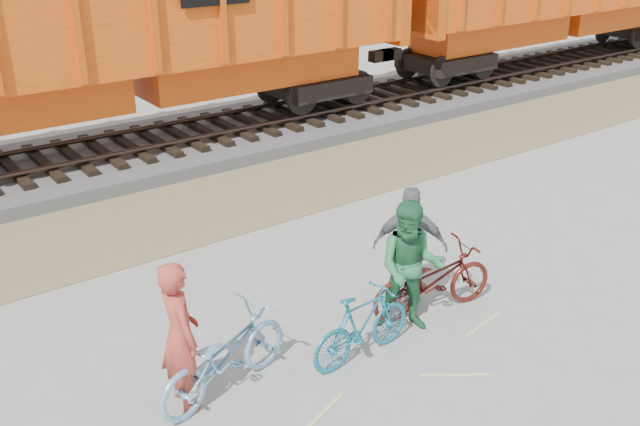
{
  "coord_description": "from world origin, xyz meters",
  "views": [
    {
      "loc": [
        -5.0,
        -6.24,
        5.58
      ],
      "look_at": [
        0.64,
        1.5,
        1.35
      ],
      "focal_mm": 40.0,
      "sensor_mm": 36.0,
      "label": 1
    }
  ],
  "objects_px": {
    "bicycle_maroon": "(433,280)",
    "person_solo": "(180,336)",
    "bicycle_teal": "(362,326)",
    "hopper_car_center": "(126,28)",
    "person_man": "(410,267)",
    "bicycle_blue": "(224,355)",
    "person_woman": "(410,247)"
  },
  "relations": [
    {
      "from": "bicycle_blue",
      "to": "person_woman",
      "type": "xyz_separation_m",
      "value": [
        3.26,
        0.27,
        0.4
      ]
    },
    {
      "from": "person_solo",
      "to": "person_man",
      "type": "height_order",
      "value": "person_man"
    },
    {
      "from": "person_solo",
      "to": "person_woman",
      "type": "height_order",
      "value": "person_solo"
    },
    {
      "from": "person_solo",
      "to": "person_woman",
      "type": "relative_size",
      "value": 1.03
    },
    {
      "from": "hopper_car_center",
      "to": "bicycle_maroon",
      "type": "height_order",
      "value": "hopper_car_center"
    },
    {
      "from": "bicycle_blue",
      "to": "person_solo",
      "type": "bearing_deg",
      "value": 64.27
    },
    {
      "from": "person_solo",
      "to": "bicycle_teal",
      "type": "bearing_deg",
      "value": -97.99
    },
    {
      "from": "bicycle_maroon",
      "to": "person_man",
      "type": "xyz_separation_m",
      "value": [
        -0.56,
        -0.1,
        0.44
      ]
    },
    {
      "from": "hopper_car_center",
      "to": "bicycle_blue",
      "type": "distance_m",
      "value": 9.46
    },
    {
      "from": "bicycle_maroon",
      "to": "person_solo",
      "type": "relative_size",
      "value": 1.04
    },
    {
      "from": "bicycle_blue",
      "to": "bicycle_teal",
      "type": "distance_m",
      "value": 1.85
    },
    {
      "from": "hopper_car_center",
      "to": "bicycle_blue",
      "type": "bearing_deg",
      "value": -106.44
    },
    {
      "from": "person_solo",
      "to": "person_man",
      "type": "distance_m",
      "value": 3.32
    },
    {
      "from": "bicycle_teal",
      "to": "bicycle_maroon",
      "type": "height_order",
      "value": "bicycle_maroon"
    },
    {
      "from": "bicycle_blue",
      "to": "person_man",
      "type": "height_order",
      "value": "person_man"
    },
    {
      "from": "bicycle_blue",
      "to": "bicycle_maroon",
      "type": "distance_m",
      "value": 3.36
    },
    {
      "from": "bicycle_teal",
      "to": "person_woman",
      "type": "bearing_deg",
      "value": -67.84
    },
    {
      "from": "hopper_car_center",
      "to": "bicycle_teal",
      "type": "height_order",
      "value": "hopper_car_center"
    },
    {
      "from": "hopper_car_center",
      "to": "bicycle_maroon",
      "type": "distance_m",
      "value": 9.26
    },
    {
      "from": "bicycle_maroon",
      "to": "person_solo",
      "type": "bearing_deg",
      "value": 97.07
    },
    {
      "from": "bicycle_maroon",
      "to": "person_woman",
      "type": "distance_m",
      "value": 0.58
    },
    {
      "from": "bicycle_teal",
      "to": "person_solo",
      "type": "xyz_separation_m",
      "value": [
        -2.3,
        0.53,
        0.46
      ]
    },
    {
      "from": "hopper_car_center",
      "to": "person_man",
      "type": "bearing_deg",
      "value": -88.64
    },
    {
      "from": "bicycle_teal",
      "to": "person_solo",
      "type": "distance_m",
      "value": 2.4
    },
    {
      "from": "bicycle_teal",
      "to": "person_woman",
      "type": "distance_m",
      "value": 1.68
    },
    {
      "from": "hopper_car_center",
      "to": "bicycle_maroon",
      "type": "bearing_deg",
      "value": -85.01
    },
    {
      "from": "person_woman",
      "to": "person_solo",
      "type": "bearing_deg",
      "value": 46.63
    },
    {
      "from": "person_solo",
      "to": "person_man",
      "type": "relative_size",
      "value": 1.0
    },
    {
      "from": "hopper_car_center",
      "to": "person_man",
      "type": "relative_size",
      "value": 7.32
    },
    {
      "from": "bicycle_blue",
      "to": "person_man",
      "type": "xyz_separation_m",
      "value": [
        2.8,
        -0.23,
        0.43
      ]
    },
    {
      "from": "person_man",
      "to": "bicycle_teal",
      "type": "bearing_deg",
      "value": -125.9
    },
    {
      "from": "hopper_car_center",
      "to": "bicycle_teal",
      "type": "xyz_separation_m",
      "value": [
        -0.79,
        -9.19,
        -2.51
      ]
    }
  ]
}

